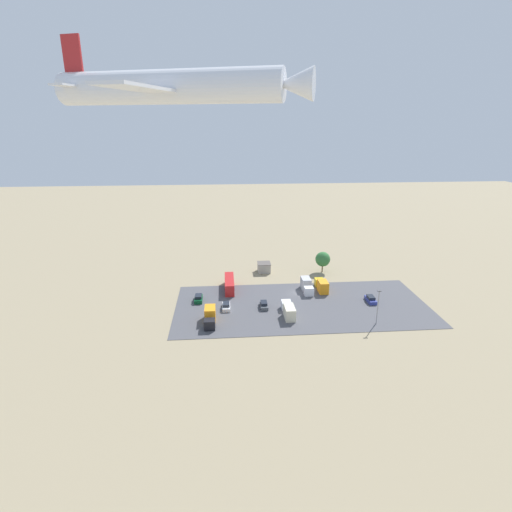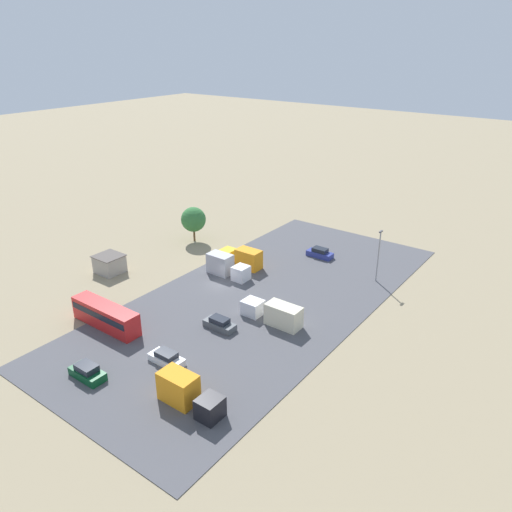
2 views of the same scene
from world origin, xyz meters
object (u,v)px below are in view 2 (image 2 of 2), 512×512
bus (106,315)px  parked_truck_1 (226,266)px  shed_building (110,264)px  parked_car_3 (320,253)px  parked_truck_2 (243,258)px  parked_truck_0 (275,313)px  parked_car_1 (87,372)px  parked_truck_3 (187,393)px  parked_car_0 (167,358)px  parked_car_2 (220,324)px

bus → parked_truck_1: 20.90m
shed_building → parked_car_3: size_ratio=0.94×
parked_car_3 → parked_truck_2: parked_truck_2 is taller
parked_car_3 → parked_truck_0: (21.96, 5.86, 0.67)m
bus → parked_truck_2: size_ratio=1.44×
parked_car_1 → parked_truck_0: (-21.59, 9.79, 0.63)m
parked_car_1 → parked_truck_2: 33.15m
parked_truck_3 → parked_truck_0: bearing=-173.7°
parked_truck_1 → parked_car_1: bearing=8.5°
parked_truck_2 → parked_car_0: bearing=-160.5°
parked_truck_3 → parked_car_2: bearing=-152.3°
parked_car_3 → parked_truck_2: size_ratio=0.60×
bus → parked_truck_2: bearing=173.8°
bus → parked_car_1: bus is taller
shed_building → parked_truck_3: bearing=63.9°
parked_car_0 → parked_truck_2: (-25.86, -9.17, 0.80)m
bus → parked_car_2: 14.55m
parked_truck_1 → parked_truck_2: 4.15m
bus → parked_truck_0: (-13.59, 16.72, -0.33)m
parked_car_2 → parked_truck_0: (-5.35, 4.78, 0.69)m
parked_truck_2 → parked_car_2: bearing=-151.0°
parked_car_1 → parked_car_3: size_ratio=0.97×
parked_car_1 → parked_car_3: parked_car_1 is taller
parked_car_1 → parked_car_3: 43.72m
parked_truck_2 → bus: bearing=173.8°
shed_building → parked_truck_2: parked_truck_2 is taller
shed_building → parked_car_0: 27.35m
parked_truck_1 → bus: bearing=-7.2°
parked_car_2 → parked_truck_0: bearing=-41.7°
parked_car_1 → parked_car_0: bearing=144.8°
shed_building → parked_truck_3: parked_truck_3 is taller
shed_building → parked_truck_1: size_ratio=0.58×
parked_truck_0 → parked_truck_1: (-7.14, -14.09, 0.14)m
bus → parked_car_0: 11.97m
parked_car_2 → parked_truck_2: 19.04m
shed_building → parked_car_0: bearing=64.7°
parked_truck_0 → parked_truck_3: bearing=-173.7°
parked_car_0 → parked_car_3: (-36.53, -1.02, 0.04)m
parked_car_3 → parked_truck_2: (10.67, -8.15, 0.76)m
parked_car_0 → parked_truck_1: parked_truck_1 is taller
parked_car_0 → parked_car_1: parked_car_1 is taller
parked_car_3 → parked_truck_1: (14.82, -8.23, 0.81)m
bus → parked_car_3: bearing=163.0°
parked_car_1 → parked_car_2: size_ratio=1.00×
parked_car_3 → parked_truck_3: parked_truck_3 is taller
parked_truck_1 → parked_truck_2: bearing=178.8°
parked_car_2 → parked_truck_2: (-16.64, -9.23, 0.78)m
parked_car_3 → parked_truck_1: parked_truck_1 is taller
shed_building → parked_car_2: shed_building is taller
parked_car_0 → parked_truck_1: size_ratio=0.61×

